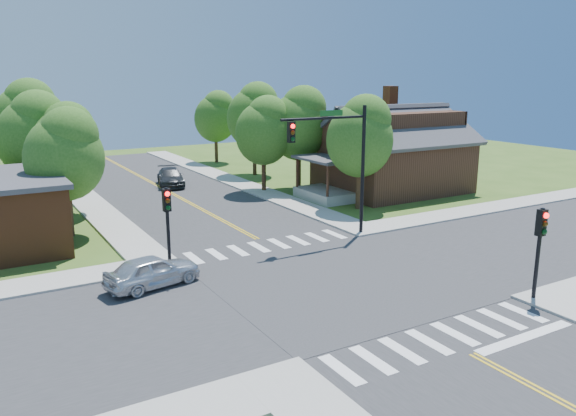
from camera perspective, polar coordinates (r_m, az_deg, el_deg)
ground at (r=24.64m, az=4.99°, el=-7.55°), size 100.00×100.00×0.00m
road_ns at (r=24.63m, az=4.99°, el=-7.51°), size 10.00×90.00×0.04m
road_ew at (r=24.63m, az=4.99°, el=-7.50°), size 90.00×10.00×0.04m
intersection_patch at (r=24.64m, az=4.99°, el=-7.55°), size 10.20×10.20×0.06m
sidewalk_ne at (r=46.07m, az=9.73°, el=2.27°), size 40.00×40.00×0.14m
crosswalk_north at (r=29.61m, az=-1.96°, el=-3.79°), size 8.85×2.00×0.01m
crosswalk_south at (r=20.31m, az=15.38°, el=-12.59°), size 8.85×2.00×0.01m
centerline at (r=24.62m, az=4.99°, el=-7.45°), size 0.30×90.00×0.01m
stop_bar at (r=21.30m, az=22.95°, el=-12.08°), size 4.60×0.45×0.09m
signal_mast_ne at (r=30.10m, az=5.13°, el=5.82°), size 5.30×0.42×7.20m
signal_pole_se at (r=23.88m, az=24.26°, el=-2.67°), size 0.34×0.42×3.80m
signal_pole_nw at (r=26.23m, az=-12.16°, el=-0.42°), size 0.34×0.42×3.80m
house_ne at (r=43.92m, az=10.51°, el=6.01°), size 13.05×8.80×7.11m
tree_e_a at (r=37.31m, az=7.47°, el=7.42°), size 4.48×4.26×7.62m
tree_e_b at (r=43.66m, az=1.26°, el=8.76°), size 4.74×4.50×8.06m
tree_e_c at (r=50.23m, az=-3.36°, el=9.49°), size 4.86×4.62×8.26m
tree_e_d at (r=58.12m, az=-7.30°, el=9.32°), size 4.31×4.10×7.33m
tree_w_a at (r=32.73m, az=-21.64°, el=5.28°), size 4.23×4.02×7.19m
tree_w_b at (r=39.24m, az=-24.26°, el=6.94°), size 4.66×4.42×7.92m
tree_w_c at (r=46.69m, az=-24.89°, el=8.28°), size 5.06×4.81×8.60m
tree_w_d at (r=55.88m, az=-25.73°, el=7.09°), size 3.55×3.38×6.04m
tree_house at (r=42.68m, az=-2.39°, el=8.02°), size 4.33×4.11×7.35m
tree_bldg at (r=37.89m, az=-21.66°, el=6.30°), size 4.25×4.04×7.23m
car_silver at (r=24.48m, az=-13.60°, el=-6.31°), size 3.26×4.71×1.38m
car_dgrey at (r=46.37m, az=-11.84°, el=3.04°), size 4.16×5.70×1.40m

